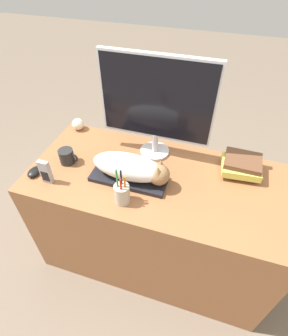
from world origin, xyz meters
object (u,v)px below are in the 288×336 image
coffee_mug (67,156)px  pen_cup (122,193)px  baseball (78,124)px  phone (46,172)px  keyboard (129,178)px  cat (133,168)px  monitor (156,102)px  book_stack (242,166)px  computer_mouse (34,172)px

coffee_mug → pen_cup: pen_cup is taller
baseball → phone: size_ratio=0.56×
keyboard → cat: cat is taller
monitor → coffee_mug: monitor is taller
pen_cup → baseball: pen_cup is taller
pen_cup → phone: pen_cup is taller
pen_cup → book_stack: bearing=35.6°
baseball → pen_cup: bearing=-44.4°
computer_mouse → coffee_mug: bearing=48.7°
book_stack → keyboard: bearing=-156.9°
keyboard → computer_mouse: 0.52m
phone → keyboard: bearing=19.4°
keyboard → monitor: (0.07, 0.26, 0.32)m
keyboard → cat: 0.09m
monitor → cat: bearing=-99.0°
computer_mouse → phone: bearing=-14.5°
baseball → book_stack: book_stack is taller
monitor → pen_cup: monitor is taller
coffee_mug → baseball: (-0.10, 0.32, -0.00)m
computer_mouse → baseball: (0.02, 0.46, 0.02)m
keyboard → pen_cup: pen_cup is taller
keyboard → cat: size_ratio=0.99×
pen_cup → phone: 0.42m
monitor → phone: (-0.47, -0.40, -0.27)m
pen_cup → baseball: size_ratio=2.75×
monitor → book_stack: monitor is taller
phone → baseball: bearing=99.4°
keyboard → book_stack: (0.56, 0.24, 0.04)m
cat → phone: cat is taller
coffee_mug → pen_cup: size_ratio=0.53×
coffee_mug → book_stack: (0.94, 0.21, 0.01)m
computer_mouse → pen_cup: size_ratio=0.42×
cat → phone: size_ratio=2.95×
baseball → book_stack: 1.05m
coffee_mug → book_stack: 0.96m
pen_cup → baseball: bearing=135.6°
cat → baseball: cat is taller
keyboard → cat: bearing=-0.0°
monitor → computer_mouse: size_ratio=6.78×
cat → book_stack: size_ratio=1.91×
coffee_mug → baseball: bearing=107.8°
cat → phone: 0.45m
cat → book_stack: cat is taller
coffee_mug → monitor: bearing=27.6°
cat → monitor: (0.04, 0.26, 0.24)m
pen_cup → baseball: 0.70m
baseball → keyboard: bearing=-35.6°
baseball → phone: phone is taller
cat → computer_mouse: bearing=-167.9°
book_stack → monitor: bearing=177.3°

